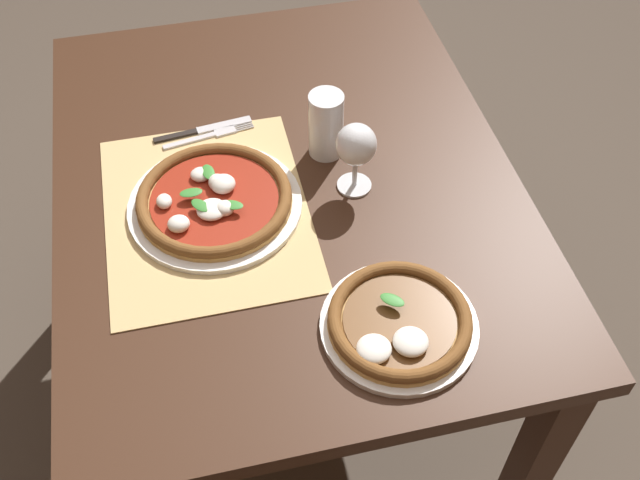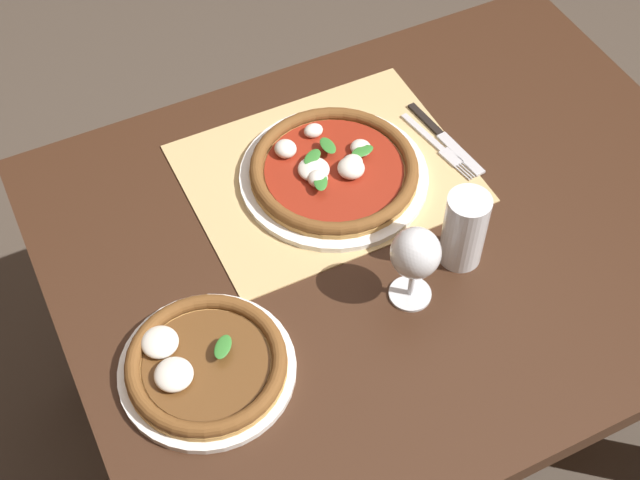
# 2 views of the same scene
# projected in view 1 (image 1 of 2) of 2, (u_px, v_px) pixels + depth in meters

# --- Properties ---
(ground_plane) EXTENTS (24.00, 24.00, 0.00)m
(ground_plane) POSITION_uv_depth(u_px,v_px,m) (295.00, 365.00, 2.09)
(ground_plane) COLOR #473D33
(dining_table) EXTENTS (1.20, 0.93, 0.74)m
(dining_table) POSITION_uv_depth(u_px,v_px,m) (287.00, 211.00, 1.61)
(dining_table) COLOR #382114
(dining_table) RESTS_ON ground
(paper_placemat) EXTENTS (0.49, 0.39, 0.00)m
(paper_placemat) POSITION_uv_depth(u_px,v_px,m) (207.00, 212.00, 1.46)
(paper_placemat) COLOR tan
(paper_placemat) RESTS_ON dining_table
(pizza_near) EXTENTS (0.34, 0.34, 0.05)m
(pizza_near) POSITION_uv_depth(u_px,v_px,m) (214.00, 200.00, 1.45)
(pizza_near) COLOR white
(pizza_near) RESTS_ON paper_placemat
(pizza_far) EXTENTS (0.27, 0.27, 0.05)m
(pizza_far) POSITION_uv_depth(u_px,v_px,m) (399.00, 323.00, 1.27)
(pizza_far) COLOR white
(pizza_far) RESTS_ON dining_table
(wine_glass) EXTENTS (0.08, 0.08, 0.16)m
(wine_glass) POSITION_uv_depth(u_px,v_px,m) (356.00, 147.00, 1.43)
(wine_glass) COLOR silver
(wine_glass) RESTS_ON dining_table
(pint_glass) EXTENTS (0.07, 0.07, 0.15)m
(pint_glass) POSITION_uv_depth(u_px,v_px,m) (326.00, 126.00, 1.53)
(pint_glass) COLOR silver
(pint_glass) RESTS_ON dining_table
(fork) EXTENTS (0.05, 0.20, 0.00)m
(fork) POSITION_uv_depth(u_px,v_px,m) (209.00, 136.00, 1.60)
(fork) COLOR #B7B7BC
(fork) RESTS_ON paper_placemat
(knife) EXTENTS (0.04, 0.22, 0.01)m
(knife) POSITION_uv_depth(u_px,v_px,m) (203.00, 130.00, 1.61)
(knife) COLOR black
(knife) RESTS_ON paper_placemat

